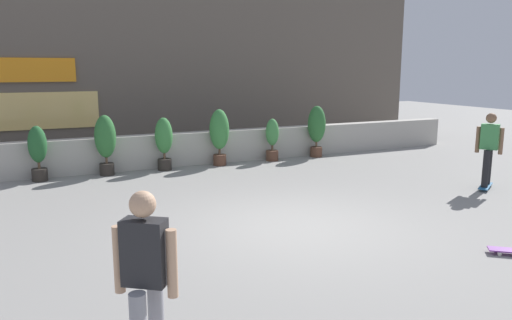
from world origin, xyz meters
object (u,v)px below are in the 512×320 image
object	(u,v)px
potted_plant_0	(38,150)
potted_plant_2	(164,140)
potted_plant_1	(105,140)
skater_by_wall_left	(146,279)
potted_plant_3	(219,133)
potted_plant_4	(272,138)
skater_mid_plaza	(489,147)
potted_plant_5	(317,127)

from	to	relation	value
potted_plant_0	potted_plant_2	world-z (taller)	potted_plant_2
potted_plant_1	skater_by_wall_left	size ratio (longest dim) A/B	0.89
potted_plant_0	potted_plant_3	world-z (taller)	potted_plant_3
potted_plant_1	potted_plant_2	distance (m)	1.48
potted_plant_1	potted_plant_3	bearing A→B (deg)	0.00
potted_plant_1	potted_plant_4	size ratio (longest dim) A/B	1.24
potted_plant_0	skater_mid_plaza	xyz separation A→B (m)	(9.02, -5.03, 0.20)
potted_plant_2	potted_plant_3	world-z (taller)	potted_plant_3
potted_plant_0	potted_plant_2	xyz separation A→B (m)	(3.03, 0.00, 0.05)
potted_plant_0	skater_mid_plaza	world-z (taller)	skater_mid_plaza
skater_mid_plaza	potted_plant_2	bearing A→B (deg)	139.94
potted_plant_1	potted_plant_5	xyz separation A→B (m)	(6.15, 0.00, 0.02)
potted_plant_2	skater_mid_plaza	size ratio (longest dim) A/B	0.82
skater_by_wall_left	potted_plant_3	bearing A→B (deg)	65.66
potted_plant_2	potted_plant_5	distance (m)	4.67
potted_plant_4	skater_by_wall_left	world-z (taller)	skater_by_wall_left
potted_plant_2	potted_plant_3	distance (m)	1.55
potted_plant_0	potted_plant_2	bearing A→B (deg)	0.00
potted_plant_4	potted_plant_1	bearing A→B (deg)	-180.00
potted_plant_2	potted_plant_3	size ratio (longest dim) A/B	0.90
potted_plant_1	skater_by_wall_left	xyz separation A→B (m)	(-0.91, -8.71, 0.06)
potted_plant_3	skater_by_wall_left	xyz separation A→B (m)	(-3.94, -8.71, 0.03)
potted_plant_0	potted_plant_3	distance (m)	4.59
potted_plant_3	skater_by_wall_left	distance (m)	9.56
potted_plant_1	potted_plant_2	xyz separation A→B (m)	(1.48, 0.00, -0.09)
potted_plant_4	potted_plant_5	bearing A→B (deg)	-0.00
potted_plant_1	potted_plant_4	bearing A→B (deg)	0.00
potted_plant_1	potted_plant_5	bearing A→B (deg)	0.00
skater_by_wall_left	potted_plant_4	bearing A→B (deg)	57.41
potted_plant_5	skater_by_wall_left	size ratio (longest dim) A/B	0.91
potted_plant_5	skater_mid_plaza	size ratio (longest dim) A/B	0.91
potted_plant_1	potted_plant_4	xyz separation A→B (m)	(4.66, 0.00, -0.23)
potted_plant_4	skater_mid_plaza	bearing A→B (deg)	-60.85
potted_plant_0	skater_mid_plaza	size ratio (longest dim) A/B	0.78
potted_plant_1	potted_plant_5	world-z (taller)	potted_plant_5
potted_plant_3	potted_plant_4	xyz separation A→B (m)	(1.63, 0.00, -0.25)
potted_plant_1	potted_plant_4	world-z (taller)	potted_plant_1
potted_plant_3	skater_mid_plaza	distance (m)	6.71
potted_plant_1	potted_plant_3	size ratio (longest dim) A/B	0.98
skater_mid_plaza	skater_by_wall_left	world-z (taller)	same
skater_mid_plaza	potted_plant_5	bearing A→B (deg)	104.63
potted_plant_1	potted_plant_5	distance (m)	6.15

